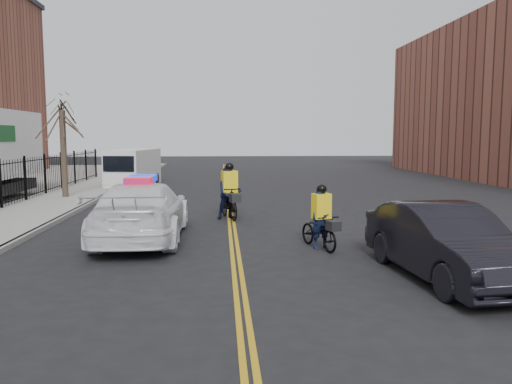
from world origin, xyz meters
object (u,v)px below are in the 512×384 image
object	(u,v)px
police_cruiser	(142,211)
dark_sedan	(445,242)
cyclist_near	(321,226)
cyclist_far	(230,197)
cargo_van	(133,168)

from	to	relation	value
police_cruiser	dark_sedan	distance (m)	8.18
police_cruiser	dark_sedan	bearing A→B (deg)	147.30
dark_sedan	cyclist_near	distance (m)	3.60
dark_sedan	cyclist_far	bearing A→B (deg)	113.50
dark_sedan	cyclist_far	size ratio (longest dim) A/B	2.26
cyclist_near	cyclist_far	world-z (taller)	cyclist_far
cargo_van	police_cruiser	bearing A→B (deg)	-71.29
police_cruiser	cyclist_far	size ratio (longest dim) A/B	2.76
police_cruiser	dark_sedan	xyz separation A→B (m)	(6.89, -4.41, -0.06)
police_cruiser	cyclist_near	world-z (taller)	police_cruiser
dark_sedan	cargo_van	size ratio (longest dim) A/B	0.87
police_cruiser	dark_sedan	world-z (taller)	police_cruiser
dark_sedan	cargo_van	distance (m)	22.19
cargo_van	cyclist_far	xyz separation A→B (m)	(5.48, -12.02, -0.26)
dark_sedan	cargo_van	bearing A→B (deg)	110.95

